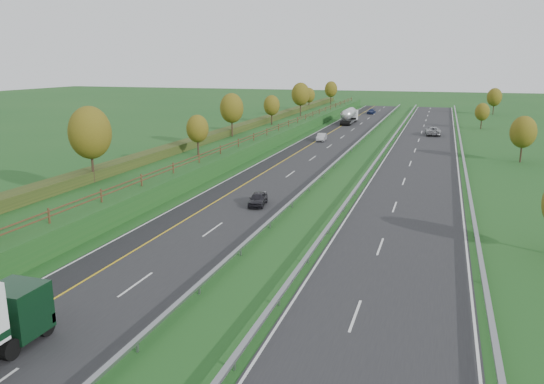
{
  "coord_description": "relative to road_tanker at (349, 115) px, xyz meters",
  "views": [
    {
      "loc": [
        19.1,
        -16.18,
        13.78
      ],
      "look_at": [
        4.65,
        28.81,
        2.2
      ],
      "focal_mm": 35.0,
      "sensor_mm": 36.0,
      "label": 1
    }
  ],
  "objects": [
    {
      "name": "ground",
      "position": [
        9.52,
        -51.44,
        -1.86
      ],
      "size": [
        400.0,
        400.0,
        0.0
      ],
      "primitive_type": "plane",
      "color": "#1B4D1C",
      "rests_on": "ground"
    },
    {
      "name": "near_carriageway",
      "position": [
        1.52,
        -46.44,
        -1.84
      ],
      "size": [
        10.5,
        200.0,
        0.04
      ],
      "primitive_type": "cube",
      "color": "#232326",
      "rests_on": "ground"
    },
    {
      "name": "far_carriageway",
      "position": [
        18.02,
        -46.44,
        -1.84
      ],
      "size": [
        10.5,
        200.0,
        0.04
      ],
      "primitive_type": "cube",
      "color": "#232326",
      "rests_on": "ground"
    },
    {
      "name": "hard_shoulder",
      "position": [
        -2.23,
        -46.44,
        -1.84
      ],
      "size": [
        3.0,
        200.0,
        0.04
      ],
      "primitive_type": "cube",
      "color": "black",
      "rests_on": "ground"
    },
    {
      "name": "lane_markings",
      "position": [
        7.93,
        -46.56,
        -1.81
      ],
      "size": [
        26.75,
        200.0,
        0.01
      ],
      "color": "silver",
      "rests_on": "near_carriageway"
    },
    {
      "name": "embankment_left",
      "position": [
        -11.48,
        -46.44,
        -0.86
      ],
      "size": [
        12.0,
        200.0,
        2.0
      ],
      "primitive_type": "cube",
      "color": "#1B4D1C",
      "rests_on": "ground"
    },
    {
      "name": "hedge_left",
      "position": [
        -13.48,
        -46.44,
        0.69
      ],
      "size": [
        2.2,
        180.0,
        1.1
      ],
      "primitive_type": "cube",
      "color": "#273716",
      "rests_on": "embankment_left"
    },
    {
      "name": "fence_left",
      "position": [
        -6.98,
        -46.85,
        0.87
      ],
      "size": [
        0.12,
        189.06,
        1.2
      ],
      "color": "#422B19",
      "rests_on": "embankment_left"
    },
    {
      "name": "median_barrier_near",
      "position": [
        7.22,
        -46.44,
        -1.25
      ],
      "size": [
        0.32,
        200.0,
        0.71
      ],
      "color": "gray",
      "rests_on": "ground"
    },
    {
      "name": "median_barrier_far",
      "position": [
        12.32,
        -46.44,
        -1.25
      ],
      "size": [
        0.32,
        200.0,
        0.71
      ],
      "color": "gray",
      "rests_on": "ground"
    },
    {
      "name": "outer_barrier_far",
      "position": [
        23.82,
        -46.44,
        -1.25
      ],
      "size": [
        0.32,
        200.0,
        0.71
      ],
      "color": "gray",
      "rests_on": "ground"
    },
    {
      "name": "trees_left",
      "position": [
        -11.12,
        -49.81,
        4.51
      ],
      "size": [
        6.64,
        164.3,
        7.66
      ],
      "color": "#2D2116",
      "rests_on": "embankment_left"
    },
    {
      "name": "trees_far",
      "position": [
        31.32,
        -17.23,
        2.38
      ],
      "size": [
        8.45,
        118.6,
        7.12
      ],
      "color": "#2D2116",
      "rests_on": "ground"
    },
    {
      "name": "road_tanker",
      "position": [
        0.0,
        0.0,
        0.0
      ],
      "size": [
        2.4,
        11.22,
        3.46
      ],
      "color": "silver",
      "rests_on": "near_carriageway"
    },
    {
      "name": "car_dark_near",
      "position": [
        3.84,
        -74.91,
        -1.18
      ],
      "size": [
        2.03,
        3.94,
        1.28
      ],
      "primitive_type": "imported",
      "rotation": [
        0.0,
        0.0,
        0.14
      ],
      "color": "black",
      "rests_on": "near_carriageway"
    },
    {
      "name": "car_silver_mid",
      "position": [
        0.12,
        -29.61,
        -1.15
      ],
      "size": [
        1.71,
        4.2,
        1.35
      ],
      "primitive_type": "imported",
      "rotation": [
        0.0,
        0.0,
        0.07
      ],
      "color": "#ACACB1",
      "rests_on": "near_carriageway"
    },
    {
      "name": "car_small_far",
      "position": [
        1.85,
        24.97,
        -1.17
      ],
      "size": [
        2.09,
        4.57,
        1.3
      ],
      "primitive_type": "imported",
      "rotation": [
        0.0,
        0.0,
        -0.06
      ],
      "color": "#172148",
      "rests_on": "near_carriageway"
    },
    {
      "name": "car_oncoming",
      "position": [
        19.01,
        -15.39,
        -1.0
      ],
      "size": [
        3.09,
        6.08,
        1.65
      ],
      "primitive_type": "imported",
      "rotation": [
        0.0,
        0.0,
        3.2
      ],
      "color": "#9B9BA0",
      "rests_on": "far_carriageway"
    }
  ]
}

